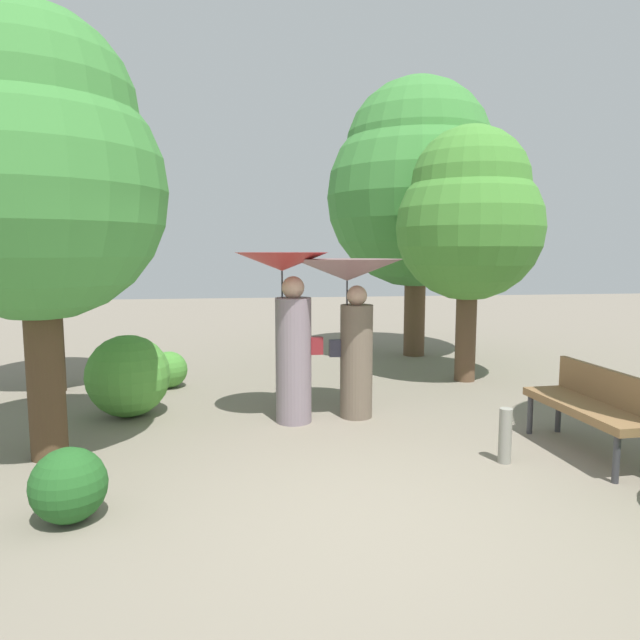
% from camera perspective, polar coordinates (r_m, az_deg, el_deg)
% --- Properties ---
extents(ground_plane, '(40.00, 40.00, 0.00)m').
position_cam_1_polar(ground_plane, '(4.55, 5.33, -18.70)').
color(ground_plane, gray).
extents(person_left, '(1.05, 1.05, 1.96)m').
position_cam_1_polar(person_left, '(6.43, -3.21, 0.76)').
color(person_left, gray).
rests_on(person_left, ground).
extents(person_right, '(1.29, 1.29, 1.88)m').
position_cam_1_polar(person_right, '(6.62, 3.06, 2.06)').
color(person_right, '#6B5B4C').
rests_on(person_right, ground).
extents(park_bench, '(0.56, 1.52, 0.83)m').
position_cam_1_polar(park_bench, '(6.13, 25.83, -7.51)').
color(park_bench, '#38383D').
rests_on(park_bench, ground).
extents(tree_near_left, '(2.33, 2.33, 4.54)m').
position_cam_1_polar(tree_near_left, '(8.75, -26.44, 13.48)').
color(tree_near_left, '#42301E').
rests_on(tree_near_left, ground).
extents(tree_near_right, '(2.16, 2.16, 3.80)m').
position_cam_1_polar(tree_near_right, '(8.79, 14.83, 10.22)').
color(tree_near_right, brown).
rests_on(tree_near_right, ground).
extents(tree_mid_left, '(2.38, 2.38, 4.14)m').
position_cam_1_polar(tree_mid_left, '(5.89, -26.95, 13.57)').
color(tree_mid_left, '#4C3823').
rests_on(tree_mid_left, ground).
extents(tree_mid_right, '(3.33, 3.33, 5.08)m').
position_cam_1_polar(tree_mid_right, '(10.82, 9.77, 13.48)').
color(tree_mid_right, brown).
rests_on(tree_mid_right, ground).
extents(bush_path_left, '(0.55, 0.55, 0.55)m').
position_cam_1_polar(bush_path_left, '(4.67, -24.01, -14.96)').
color(bush_path_left, '#235B23').
rests_on(bush_path_left, ground).
extents(bush_behind_bench, '(0.98, 0.98, 0.98)m').
position_cam_1_polar(bush_behind_bench, '(7.14, -18.79, -5.36)').
color(bush_behind_bench, '#4C9338').
rests_on(bush_behind_bench, ground).
extents(bush_far_side, '(0.53, 0.53, 0.53)m').
position_cam_1_polar(bush_far_side, '(8.50, -14.98, -4.85)').
color(bush_far_side, '#4C9338').
rests_on(bush_far_side, ground).
extents(path_marker_post, '(0.12, 0.12, 0.52)m').
position_cam_1_polar(path_marker_post, '(5.65, 18.17, -11.02)').
color(path_marker_post, gray).
rests_on(path_marker_post, ground).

